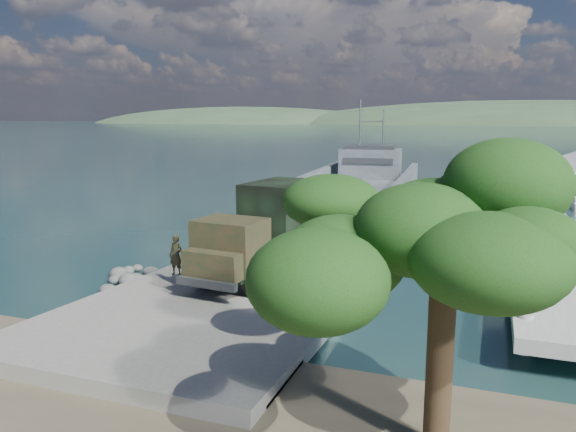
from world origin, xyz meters
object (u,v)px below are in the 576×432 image
at_px(landing_craft, 353,200).
at_px(soldier, 176,264).
at_px(pier, 536,211).
at_px(military_truck, 266,230).
at_px(overhang_tree, 425,227).

bearing_deg(landing_craft, soldier, -98.02).
distance_m(landing_craft, soldier, 25.31).
bearing_deg(pier, soldier, -129.25).
relative_size(military_truck, soldier, 5.15).
bearing_deg(military_truck, landing_craft, 98.91).
relative_size(landing_craft, soldier, 19.39).
bearing_deg(soldier, overhang_tree, -32.58).
height_order(pier, soldier, pier).
xyz_separation_m(military_truck, soldier, (-3.04, -2.96, -1.18)).
relative_size(pier, overhang_tree, 5.94).
bearing_deg(overhang_tree, landing_craft, 105.87).
bearing_deg(overhang_tree, military_truck, 126.69).
xyz_separation_m(landing_craft, military_truck, (1.11, -22.27, 1.74)).
bearing_deg(soldier, landing_craft, 89.15).
relative_size(landing_craft, military_truck, 3.76).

